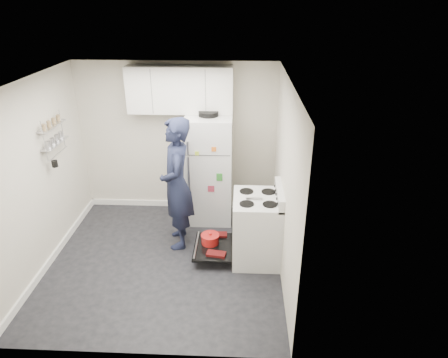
{
  "coord_description": "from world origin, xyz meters",
  "views": [
    {
      "loc": [
        1.04,
        -4.56,
        3.44
      ],
      "look_at": [
        0.81,
        0.51,
        1.05
      ],
      "focal_mm": 32.0,
      "sensor_mm": 36.0,
      "label": 1
    }
  ],
  "objects_px": {
    "electric_range": "(256,229)",
    "open_oven_door": "(212,244)",
    "refrigerator": "(209,169)",
    "person": "(177,184)"
  },
  "relations": [
    {
      "from": "open_oven_door",
      "to": "refrigerator",
      "type": "distance_m",
      "value": 1.28
    },
    {
      "from": "refrigerator",
      "to": "person",
      "type": "distance_m",
      "value": 0.88
    },
    {
      "from": "open_oven_door",
      "to": "person",
      "type": "height_order",
      "value": "person"
    },
    {
      "from": "refrigerator",
      "to": "person",
      "type": "relative_size",
      "value": 0.94
    },
    {
      "from": "open_oven_door",
      "to": "person",
      "type": "xyz_separation_m",
      "value": [
        -0.52,
        0.29,
        0.79
      ]
    },
    {
      "from": "refrigerator",
      "to": "person",
      "type": "height_order",
      "value": "person"
    },
    {
      "from": "electric_range",
      "to": "refrigerator",
      "type": "height_order",
      "value": "refrigerator"
    },
    {
      "from": "open_oven_door",
      "to": "refrigerator",
      "type": "bearing_deg",
      "value": 96.26
    },
    {
      "from": "electric_range",
      "to": "open_oven_door",
      "type": "height_order",
      "value": "electric_range"
    },
    {
      "from": "electric_range",
      "to": "refrigerator",
      "type": "xyz_separation_m",
      "value": [
        -0.72,
        1.1,
        0.41
      ]
    }
  ]
}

